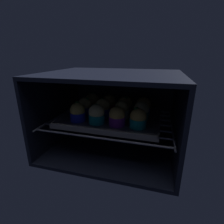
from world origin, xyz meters
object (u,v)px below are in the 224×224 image
muffin_row1_col1 (103,108)px  muffin_row0_col3 (138,119)px  muffin_row0_col2 (117,117)px  muffin_row2_col0 (92,102)px  muffin_row2_col2 (125,105)px  muffin_row0_col1 (97,114)px  muffin_row0_col0 (78,112)px  muffin_row2_col1 (109,103)px  muffin_row1_col2 (122,110)px  muffin_row1_col0 (85,106)px  muffin_row1_col3 (141,111)px  muffin_row2_col3 (143,106)px  baking_tray (112,118)px

muffin_row1_col1 → muffin_row0_col3: bearing=-26.4°
muffin_row0_col2 → muffin_row1_col1: (-9.18, 9.04, 0.42)cm
muffin_row2_col0 → muffin_row2_col2: 17.80cm
muffin_row2_col0 → muffin_row0_col1: bearing=-62.8°
muffin_row0_col1 → muffin_row2_col2: 19.77cm
muffin_row0_col0 → muffin_row0_col3: 26.32cm
muffin_row2_col2 → muffin_row2_col1: bearing=-179.0°
muffin_row0_col3 → muffin_row1_col2: (-8.69, 9.20, 0.02)cm
muffin_row0_col2 → muffin_row1_col0: size_ratio=0.95×
muffin_row0_col2 → muffin_row1_col1: 12.89cm
muffin_row0_col0 → muffin_row1_col0: muffin_row0_col0 is taller
muffin_row0_col3 → muffin_row2_col2: same height
muffin_row0_col0 → muffin_row2_col0: (-0.36, 17.69, 0.21)cm
muffin_row1_col1 → muffin_row1_col3: bearing=1.0°
muffin_row1_col2 → muffin_row0_col2: bearing=-89.2°
muffin_row2_col0 → muffin_row2_col2: size_ratio=1.08×
muffin_row2_col3 → muffin_row0_col2: bearing=-116.4°
muffin_row1_col3 → muffin_row1_col2: bearing=179.3°
muffin_row0_col0 → muffin_row2_col1: bearing=62.5°
muffin_row1_col2 → muffin_row2_col1: muffin_row2_col1 is taller
baking_tray → muffin_row1_col3: (13.40, 0.20, 4.33)cm
muffin_row2_col0 → muffin_row0_col3: bearing=-33.7°
muffin_row2_col2 → muffin_row0_col1: bearing=-115.5°
muffin_row0_col0 → muffin_row0_col3: size_ratio=1.04×
muffin_row0_col2 → muffin_row2_col2: size_ratio=0.96×
muffin_row0_col2 → muffin_row2_col1: muffin_row2_col1 is taller
muffin_row0_col2 → muffin_row1_col3: size_ratio=0.97×
baking_tray → muffin_row2_col2: size_ratio=5.28×
muffin_row0_col0 → muffin_row1_col3: bearing=18.8°
baking_tray → muffin_row2_col3: bearing=32.3°
muffin_row1_col2 → muffin_row1_col3: size_ratio=0.98×
muffin_row1_col3 → muffin_row2_col0: (-26.81, 8.69, 0.18)cm
muffin_row0_col3 → muffin_row2_col3: size_ratio=1.00×
muffin_row1_col0 → muffin_row1_col2: (17.96, 0.45, -0.28)cm
muffin_row0_col3 → muffin_row1_col3: size_ratio=1.01×
muffin_row0_col1 → muffin_row1_col2: size_ratio=1.05×
muffin_row0_col0 → muffin_row1_col3: muffin_row0_col0 is taller
muffin_row0_col0 → muffin_row2_col0: 17.70cm
muffin_row0_col3 → muffin_row1_col0: muffin_row1_col0 is taller
muffin_row0_col3 → muffin_row1_col2: muffin_row0_col3 is taller
muffin_row0_col1 → muffin_row0_col2: (8.83, 0.03, -0.27)cm
muffin_row1_col0 → muffin_row1_col1: muffin_row1_col1 is taller
muffin_row0_col2 → muffin_row1_col3: bearing=47.1°
muffin_row1_col3 → muffin_row1_col1: bearing=-179.0°
muffin_row1_col1 → muffin_row1_col2: muffin_row1_col1 is taller
muffin_row1_col0 → muffin_row2_col3: (26.86, 8.67, -0.15)cm
muffin_row2_col1 → muffin_row0_col1: bearing=-90.2°
muffin_row2_col2 → muffin_row2_col3: 9.10cm
baking_tray → muffin_row2_col0: size_ratio=4.86×
muffin_row0_col1 → muffin_row1_col0: 12.94cm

